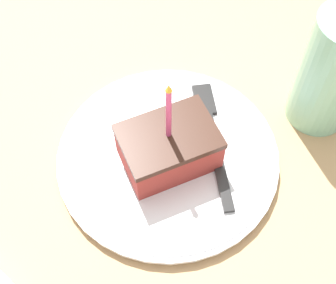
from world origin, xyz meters
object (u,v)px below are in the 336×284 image
Objects in this scene: bottle at (335,68)px; fork at (212,134)px; plate at (168,156)px; cake_slice at (169,147)px.

fork is at bearing -95.35° from bottle.
bottle is (0.01, 0.20, 0.08)m from plate.
fork is at bearing 92.98° from plate.
fork is 0.15m from bottle.
bottle is at bearing 84.65° from fork.
plate is 1.25× the size of bottle.
plate is at bearing 162.24° from cake_slice.
cake_slice is (0.01, -0.00, 0.03)m from plate.
plate is 1.49× the size of fork.
plate is at bearing -87.02° from fork.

